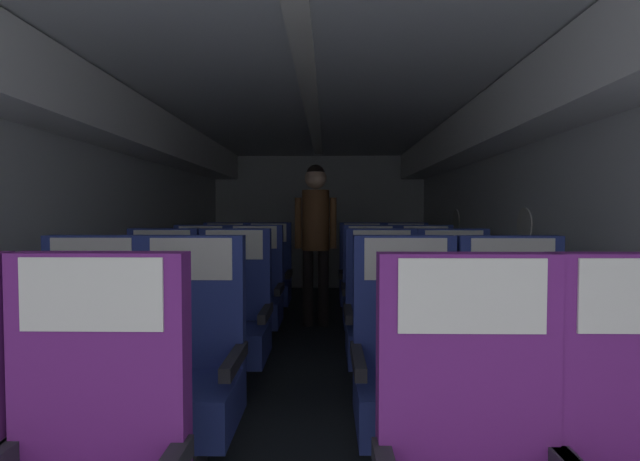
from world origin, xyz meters
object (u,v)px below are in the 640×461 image
(seat_b_left_window, at_px, (83,370))
(seat_d_right_aisle, at_px, (428,296))
(seat_d_right_window, at_px, (371,296))
(seat_e_left_aisle, at_px, (268,280))
(seat_c_right_aisle, at_px, (457,323))
(seat_e_left_window, at_px, (224,280))
(seat_d_left_window, at_px, (198,296))
(flight_attendant, at_px, (316,226))
(seat_b_right_window, at_px, (408,371))
(seat_e_right_aisle, at_px, (407,280))
(seat_c_right_window, at_px, (383,322))
(seat_d_left_aisle, at_px, (254,296))
(seat_b_left_aisle, at_px, (187,371))
(seat_e_right_window, at_px, (362,280))
(seat_c_left_window, at_px, (158,321))
(seat_b_right_aisle, at_px, (519,373))

(seat_b_left_window, xyz_separation_m, seat_d_right_aisle, (2.00, 1.95, 0.00))
(seat_d_right_window, height_order, seat_e_left_aisle, same)
(seat_c_right_aisle, distance_m, seat_e_left_aisle, 2.46)
(seat_d_right_window, distance_m, seat_e_left_window, 1.78)
(seat_b_left_window, distance_m, seat_d_left_window, 1.94)
(seat_e_left_window, bearing_deg, seat_c_right_aisle, -44.43)
(seat_d_right_aisle, height_order, seat_e_left_aisle, same)
(seat_e_left_window, bearing_deg, seat_b_left_window, -90.04)
(seat_e_left_aisle, height_order, flight_attendant, flight_attendant)
(seat_b_right_window, bearing_deg, seat_e_right_aisle, 80.57)
(seat_e_left_window, bearing_deg, seat_c_right_window, -52.21)
(seat_d_left_aisle, height_order, seat_e_left_window, same)
(seat_e_left_window, bearing_deg, flight_attendant, -11.26)
(seat_b_left_aisle, xyz_separation_m, flight_attendant, (0.52, 2.72, 0.59))
(seat_e_left_aisle, bearing_deg, seat_b_right_window, -70.68)
(seat_b_left_aisle, height_order, seat_c_right_window, same)
(seat_d_left_window, height_order, seat_e_right_aisle, same)
(seat_b_left_window, height_order, seat_e_right_window, same)
(seat_c_right_aisle, height_order, seat_d_left_aisle, same)
(seat_c_left_window, height_order, seat_c_right_window, same)
(seat_c_right_window, relative_size, seat_e_right_aisle, 1.00)
(seat_c_right_aisle, xyz_separation_m, seat_d_left_window, (-1.99, 0.98, 0.00))
(seat_c_right_window, distance_m, seat_d_left_window, 1.79)
(seat_e_right_window, bearing_deg, seat_c_left_window, -127.86)
(seat_b_left_aisle, height_order, seat_e_left_window, same)
(seat_e_left_window, bearing_deg, seat_d_left_window, -90.52)
(seat_b_left_aisle, height_order, seat_e_right_window, same)
(seat_b_left_window, bearing_deg, seat_b_right_aisle, -0.10)
(seat_e_right_window, bearing_deg, seat_d_left_aisle, -136.02)
(seat_b_left_aisle, distance_m, seat_d_left_window, 2.01)
(seat_d_left_window, bearing_deg, seat_b_right_aisle, -44.18)
(seat_b_right_window, height_order, seat_d_right_window, same)
(seat_b_left_window, xyz_separation_m, seat_e_right_aisle, (1.98, 2.91, 0.00))
(seat_d_left_window, xyz_separation_m, flight_attendant, (1.01, 0.76, 0.59))
(seat_b_right_window, height_order, seat_c_right_window, same)
(seat_b_right_window, height_order, seat_c_left_window, same)
(seat_c_right_window, height_order, flight_attendant, flight_attendant)
(seat_b_left_window, bearing_deg, seat_c_right_aisle, 25.99)
(seat_e_left_window, height_order, flight_attendant, flight_attendant)
(seat_c_right_window, xyz_separation_m, seat_e_right_window, (0.01, 1.94, 0.00))
(seat_b_right_aisle, distance_m, seat_d_left_aisle, 2.46)
(seat_c_right_aisle, height_order, seat_d_left_window, same)
(seat_b_right_aisle, xyz_separation_m, seat_d_right_aisle, (-0.00, 1.95, 0.00))
(seat_d_left_aisle, distance_m, seat_d_right_aisle, 1.52)
(seat_b_left_aisle, distance_m, seat_e_left_aisle, 2.92)
(seat_d_left_window, bearing_deg, seat_c_right_window, -32.66)
(seat_d_right_aisle, bearing_deg, seat_c_right_aisle, -90.83)
(seat_e_right_aisle, bearing_deg, seat_d_right_window, -116.29)
(seat_b_left_window, relative_size, seat_b_left_aisle, 1.00)
(seat_b_left_aisle, distance_m, seat_b_right_aisle, 1.52)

